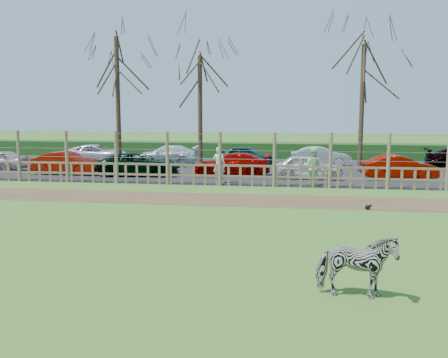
# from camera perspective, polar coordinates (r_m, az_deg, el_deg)

# --- Properties ---
(ground) EXTENTS (120.00, 120.00, 0.00)m
(ground) POSITION_cam_1_polar(r_m,az_deg,el_deg) (15.46, -5.05, -5.25)
(ground) COLOR #679E34
(ground) RESTS_ON ground
(dirt_strip) EXTENTS (34.00, 2.80, 0.01)m
(dirt_strip) POSITION_cam_1_polar(r_m,az_deg,el_deg) (19.77, -2.02, -2.28)
(dirt_strip) COLOR brown
(dirt_strip) RESTS_ON ground
(asphalt) EXTENTS (44.00, 13.00, 0.04)m
(asphalt) POSITION_cam_1_polar(r_m,az_deg,el_deg) (29.55, 1.48, 1.19)
(asphalt) COLOR #232326
(asphalt) RESTS_ON ground
(hedge) EXTENTS (46.00, 2.00, 1.10)m
(hedge) POSITION_cam_1_polar(r_m,az_deg,el_deg) (36.42, 2.82, 3.31)
(hedge) COLOR #1E4716
(hedge) RESTS_ON ground
(fence) EXTENTS (30.16, 0.16, 2.50)m
(fence) POSITION_cam_1_polar(r_m,az_deg,el_deg) (23.06, -0.46, 1.21)
(fence) COLOR brown
(fence) RESTS_ON ground
(tree_left) EXTENTS (4.80, 4.80, 7.88)m
(tree_left) POSITION_cam_1_polar(r_m,az_deg,el_deg) (29.00, -12.12, 11.96)
(tree_left) COLOR #3D2B1E
(tree_left) RESTS_ON ground
(tree_mid) EXTENTS (4.80, 4.80, 6.83)m
(tree_mid) POSITION_cam_1_polar(r_m,az_deg,el_deg) (28.70, -2.76, 10.67)
(tree_mid) COLOR #3D2B1E
(tree_mid) RESTS_ON ground
(tree_right) EXTENTS (4.80, 4.80, 7.35)m
(tree_right) POSITION_cam_1_polar(r_m,az_deg,el_deg) (28.89, 15.59, 11.12)
(tree_right) COLOR #3D2B1E
(tree_right) RESTS_ON ground
(zebra) EXTENTS (1.51, 0.74, 1.25)m
(zebra) POSITION_cam_1_polar(r_m,az_deg,el_deg) (9.80, 14.84, -9.57)
(zebra) COLOR gray
(zebra) RESTS_ON ground
(visitor_a) EXTENTS (0.71, 0.56, 1.72)m
(visitor_a) POSITION_cam_1_polar(r_m,az_deg,el_deg) (23.65, -0.57, 1.62)
(visitor_a) COLOR #C0E7BF
(visitor_a) RESTS_ON asphalt
(visitor_b) EXTENTS (0.98, 0.85, 1.72)m
(visitor_b) POSITION_cam_1_polar(r_m,az_deg,el_deg) (23.36, 10.11, 1.42)
(visitor_b) COLOR #B7E8AF
(visitor_b) RESTS_ON asphalt
(crow) EXTENTS (0.24, 0.18, 0.19)m
(crow) POSITION_cam_1_polar(r_m,az_deg,el_deg) (18.38, 16.12, -3.10)
(crow) COLOR black
(crow) RESTS_ON ground
(car_1) EXTENTS (3.69, 1.42, 1.20)m
(car_1) POSITION_cam_1_polar(r_m,az_deg,el_deg) (28.23, -17.53, 1.76)
(car_1) COLOR #8D1205
(car_1) RESTS_ON asphalt
(car_2) EXTENTS (4.51, 2.44, 1.20)m
(car_2) POSITION_cam_1_polar(r_m,az_deg,el_deg) (26.81, -9.65, 1.70)
(car_2) COLOR black
(car_2) RESTS_ON asphalt
(car_3) EXTENTS (4.20, 1.85, 1.20)m
(car_3) POSITION_cam_1_polar(r_m,az_deg,el_deg) (26.26, 0.81, 1.69)
(car_3) COLOR #970502
(car_3) RESTS_ON asphalt
(car_4) EXTENTS (3.57, 1.54, 1.20)m
(car_4) POSITION_cam_1_polar(r_m,az_deg,el_deg) (25.60, 9.55, 1.41)
(car_4) COLOR white
(car_4) RESTS_ON asphalt
(car_5) EXTENTS (3.78, 1.76, 1.20)m
(car_5) POSITION_cam_1_polar(r_m,az_deg,el_deg) (26.42, 19.40, 1.27)
(car_5) COLOR #970E01
(car_5) RESTS_ON asphalt
(car_8) EXTENTS (4.49, 2.40, 1.20)m
(car_8) POSITION_cam_1_polar(r_m,az_deg,el_deg) (33.34, -14.35, 2.79)
(car_8) COLOR silver
(car_8) RESTS_ON asphalt
(car_9) EXTENTS (4.25, 2.00, 1.20)m
(car_9) POSITION_cam_1_polar(r_m,az_deg,el_deg) (31.92, -6.61, 2.76)
(car_9) COLOR white
(car_9) RESTS_ON asphalt
(car_10) EXTENTS (3.57, 1.53, 1.20)m
(car_10) POSITION_cam_1_polar(r_m,az_deg,el_deg) (31.29, 2.52, 2.70)
(car_10) COLOR #0E4139
(car_10) RESTS_ON asphalt
(car_11) EXTENTS (3.66, 1.32, 1.20)m
(car_11) POSITION_cam_1_polar(r_m,az_deg,el_deg) (31.05, 11.02, 2.52)
(car_11) COLOR #AEB2B4
(car_11) RESTS_ON asphalt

